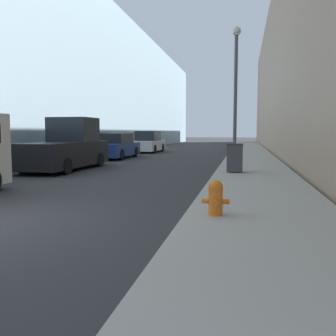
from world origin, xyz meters
The scene contains 8 objects.
sidewalk_right centered at (5.36, 18.00, 0.07)m, with size 2.88×60.00×0.15m.
building_left_glass centered at (-10.56, 26.00, 5.54)m, with size 12.00×60.00×11.08m.
fire_hydrant centered at (4.47, 1.06, 0.47)m, with size 0.49×0.38×0.63m.
trash_bin centered at (4.63, 8.34, 0.69)m, with size 0.58×0.60×1.05m.
lamppost centered at (4.54, 11.54, 3.61)m, with size 0.40×0.40×6.05m.
pickup_truck centered at (-2.57, 9.42, 0.91)m, with size 2.06×5.41×2.25m.
parked_sedan_near centered at (-2.71, 16.22, 0.70)m, with size 1.80×4.76×1.52m.
parked_sedan_far centered at (-2.47, 23.16, 0.76)m, with size 1.85×4.68×1.67m.
Camera 1 is at (4.95, -5.53, 1.63)m, focal length 40.00 mm.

